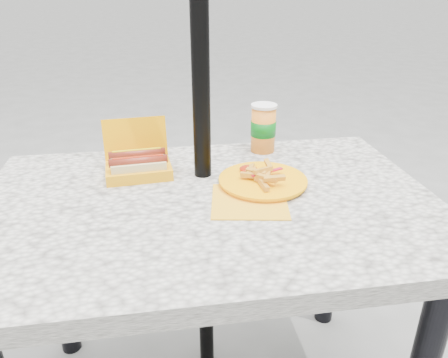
{
  "coord_description": "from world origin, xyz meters",
  "views": [
    {
      "loc": [
        -0.12,
        -1.01,
        1.29
      ],
      "look_at": [
        0.04,
        0.01,
        0.8
      ],
      "focal_mm": 35.0,
      "sensor_mm": 36.0,
      "label": 1
    }
  ],
  "objects": [
    {
      "name": "umbrella_pole",
      "position": [
        0.0,
        0.16,
        1.1
      ],
      "size": [
        0.05,
        0.05,
        2.2
      ],
      "primitive_type": "cylinder",
      "color": "black",
      "rests_on": "ground"
    },
    {
      "name": "soda_cup",
      "position": [
        0.22,
        0.32,
        0.83
      ],
      "size": [
        0.08,
        0.08,
        0.16
      ],
      "rotation": [
        0.0,
        0.0,
        0.26
      ],
      "color": "orange",
      "rests_on": "picnic_table"
    },
    {
      "name": "picnic_table",
      "position": [
        0.0,
        0.0,
        0.64
      ],
      "size": [
        1.2,
        0.8,
        0.75
      ],
      "color": "beige",
      "rests_on": "ground"
    },
    {
      "name": "hotdog_box",
      "position": [
        -0.19,
        0.19,
        0.78
      ],
      "size": [
        0.2,
        0.16,
        0.15
      ],
      "rotation": [
        0.0,
        0.0,
        0.08
      ],
      "color": "#FFA200",
      "rests_on": "picnic_table"
    },
    {
      "name": "fries_plate",
      "position": [
        0.15,
        0.06,
        0.76
      ],
      "size": [
        0.3,
        0.33,
        0.05
      ],
      "rotation": [
        0.0,
        0.0,
        -0.26
      ],
      "color": "gold",
      "rests_on": "picnic_table"
    }
  ]
}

